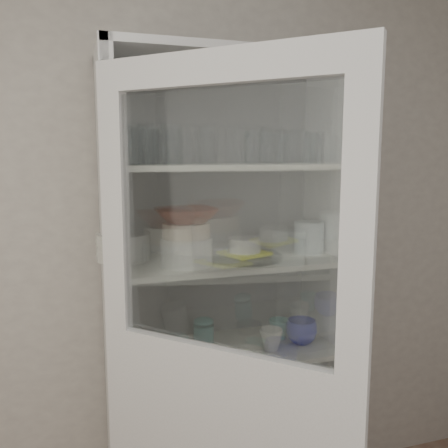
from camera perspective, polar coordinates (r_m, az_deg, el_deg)
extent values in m
cube|color=#B3AAA1|center=(2.19, -6.80, -2.23)|extent=(3.60, 0.02, 2.60)
cube|color=silver|center=(2.00, -13.61, -10.84)|extent=(0.03, 0.45, 2.10)
cube|color=silver|center=(2.27, 11.87, -8.44)|extent=(0.03, 0.45, 2.10)
cube|color=gray|center=(2.28, -1.62, -8.23)|extent=(1.00, 0.03, 2.10)
cube|color=silver|center=(2.02, 0.00, 19.37)|extent=(1.00, 0.45, 0.03)
cube|color=silver|center=(2.33, 0.12, -24.09)|extent=(0.94, 0.42, 0.02)
cube|color=silver|center=(2.14, 0.13, -15.01)|extent=(0.94, 0.42, 0.02)
cube|color=silver|center=(2.02, 0.13, -4.52)|extent=(0.94, 0.42, 0.02)
cube|color=silver|center=(1.97, 0.13, 6.92)|extent=(0.94, 0.42, 0.02)
cube|color=silver|center=(1.43, -0.36, 18.46)|extent=(0.66, 0.66, 0.10)
cube|color=silver|center=(1.65, -12.91, 1.21)|extent=(0.09, 0.09, 0.80)
cube|color=silver|center=(1.29, 15.84, -0.84)|extent=(0.09, 0.09, 0.80)
cube|color=silver|center=(1.42, -0.34, 0.32)|extent=(0.52, 0.52, 0.78)
cylinder|color=silver|center=(1.76, -11.58, 9.46)|extent=(0.08, 0.08, 0.15)
cylinder|color=silver|center=(1.77, -10.53, 9.21)|extent=(0.09, 0.09, 0.14)
cylinder|color=silver|center=(1.80, -6.14, 9.46)|extent=(0.09, 0.09, 0.15)
cylinder|color=silver|center=(1.86, 3.45, 9.16)|extent=(0.09, 0.09, 0.13)
cylinder|color=silver|center=(1.91, 5.19, 9.05)|extent=(0.07, 0.07, 0.13)
cylinder|color=silver|center=(2.00, 10.25, 9.02)|extent=(0.09, 0.09, 0.13)
cylinder|color=silver|center=(1.99, 11.08, 8.92)|extent=(0.07, 0.07, 0.13)
cylinder|color=silver|center=(1.87, -11.95, 9.12)|extent=(0.08, 0.08, 0.14)
cylinder|color=silver|center=(1.93, -8.76, 9.13)|extent=(0.07, 0.07, 0.14)
cylinder|color=silver|center=(1.91, -6.39, 9.41)|extent=(0.08, 0.08, 0.15)
cylinder|color=silver|center=(1.94, -1.95, 9.46)|extent=(0.10, 0.10, 0.15)
cylinder|color=silver|center=(2.05, 7.01, 8.95)|extent=(0.07, 0.07, 0.12)
cylinder|color=silver|center=(1.90, -4.52, -3.28)|extent=(0.21, 0.21, 0.11)
cylinder|color=silver|center=(2.03, -11.96, -2.67)|extent=(0.23, 0.23, 0.11)
cylinder|color=beige|center=(1.89, -4.55, -0.73)|extent=(0.21, 0.21, 0.06)
imported|color=maroon|center=(1.88, -4.57, 1.06)|extent=(0.26, 0.26, 0.06)
cylinder|color=silver|center=(2.02, 2.47, -3.93)|extent=(0.35, 0.35, 0.02)
cube|color=#F8F112|center=(2.02, 2.47, -3.51)|extent=(0.22, 0.22, 0.01)
cylinder|color=silver|center=(2.01, 2.48, -2.50)|extent=(0.15, 0.15, 0.06)
cylinder|color=silver|center=(2.16, 10.15, -1.58)|extent=(0.13, 0.13, 0.14)
imported|color=#0A1894|center=(2.20, 9.30, -12.65)|extent=(0.16, 0.16, 0.11)
imported|color=#26746D|center=(2.24, 6.67, -12.42)|extent=(0.12, 0.12, 0.09)
imported|color=silver|center=(2.12, 5.68, -13.64)|extent=(0.11, 0.11, 0.09)
cylinder|color=#26746D|center=(2.16, -2.45, -13.20)|extent=(0.09, 0.09, 0.09)
ellipsoid|color=#26746D|center=(2.14, -2.46, -11.85)|extent=(0.09, 0.09, 0.02)
cylinder|color=#B2B2B3|center=(2.04, -1.40, -15.30)|extent=(0.10, 0.10, 0.04)
cylinder|color=silver|center=(2.05, -11.29, -13.91)|extent=(0.13, 0.13, 0.13)
imported|color=beige|center=(2.29, -3.66, -23.20)|extent=(0.30, 0.30, 0.08)
cube|color=gray|center=(2.35, 1.79, -22.64)|extent=(0.20, 0.15, 0.05)
cylinder|color=silver|center=(1.82, -9.38, 9.33)|extent=(0.07, 0.07, 0.15)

